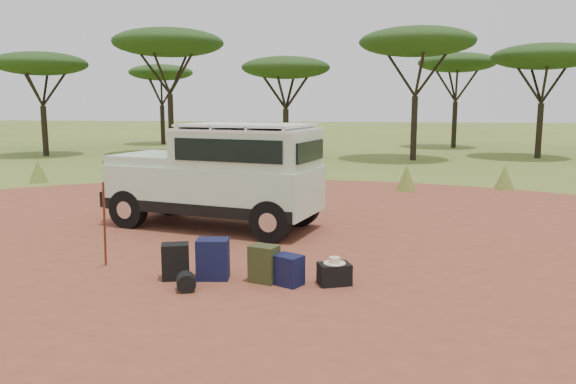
# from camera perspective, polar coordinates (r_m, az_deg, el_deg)

# --- Properties ---
(ground) EXTENTS (140.00, 140.00, 0.00)m
(ground) POSITION_cam_1_polar(r_m,az_deg,el_deg) (9.18, -3.24, -7.60)
(ground) COLOR #4D6524
(ground) RESTS_ON ground
(dirt_clearing) EXTENTS (23.00, 23.00, 0.01)m
(dirt_clearing) POSITION_cam_1_polar(r_m,az_deg,el_deg) (9.17, -3.24, -7.58)
(dirt_clearing) COLOR brown
(dirt_clearing) RESTS_ON ground
(grass_fringe) EXTENTS (36.60, 1.60, 0.90)m
(grass_fringe) POSITION_cam_1_polar(r_m,az_deg,el_deg) (17.51, 2.42, 1.75)
(grass_fringe) COLOR #4D6524
(grass_fringe) RESTS_ON ground
(acacia_treeline) EXTENTS (46.70, 13.20, 6.26)m
(acacia_treeline) POSITION_cam_1_polar(r_m,az_deg,el_deg) (28.54, 5.87, 13.52)
(acacia_treeline) COLOR black
(acacia_treeline) RESTS_ON ground
(safari_vehicle) EXTENTS (4.81, 2.86, 2.21)m
(safari_vehicle) POSITION_cam_1_polar(r_m,az_deg,el_deg) (11.88, -6.87, 1.43)
(safari_vehicle) COLOR beige
(safari_vehicle) RESTS_ON ground
(walking_staff) EXTENTS (0.23, 0.37, 1.43)m
(walking_staff) POSITION_cam_1_polar(r_m,az_deg,el_deg) (9.36, -18.14, -3.19)
(walking_staff) COLOR maroon
(walking_staff) RESTS_ON ground
(backpack_black) EXTENTS (0.47, 0.40, 0.55)m
(backpack_black) POSITION_cam_1_polar(r_m,az_deg,el_deg) (8.64, -11.35, -6.94)
(backpack_black) COLOR black
(backpack_black) RESTS_ON ground
(backpack_navy) EXTENTS (0.51, 0.39, 0.62)m
(backpack_navy) POSITION_cam_1_polar(r_m,az_deg,el_deg) (8.54, -7.63, -6.78)
(backpack_navy) COLOR #13173C
(backpack_navy) RESTS_ON ground
(backpack_olive) EXTENTS (0.47, 0.40, 0.56)m
(backpack_olive) POSITION_cam_1_polar(r_m,az_deg,el_deg) (8.34, -2.46, -7.32)
(backpack_olive) COLOR #363B1B
(backpack_olive) RESTS_ON ground
(duffel_navy) EXTENTS (0.49, 0.46, 0.45)m
(duffel_navy) POSITION_cam_1_polar(r_m,az_deg,el_deg) (8.21, 0.01, -7.96)
(duffel_navy) COLOR #13173C
(duffel_navy) RESTS_ON ground
(hard_case) EXTENTS (0.54, 0.46, 0.32)m
(hard_case) POSITION_cam_1_polar(r_m,az_deg,el_deg) (8.28, 4.73, -8.32)
(hard_case) COLOR black
(hard_case) RESTS_ON ground
(stuff_sack) EXTENTS (0.35, 0.35, 0.27)m
(stuff_sack) POSITION_cam_1_polar(r_m,az_deg,el_deg) (8.11, -10.33, -9.00)
(stuff_sack) COLOR black
(stuff_sack) RESTS_ON ground
(safari_hat) EXTENTS (0.32, 0.32, 0.09)m
(safari_hat) POSITION_cam_1_polar(r_m,az_deg,el_deg) (8.22, 4.75, -7.02)
(safari_hat) COLOR beige
(safari_hat) RESTS_ON hard_case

